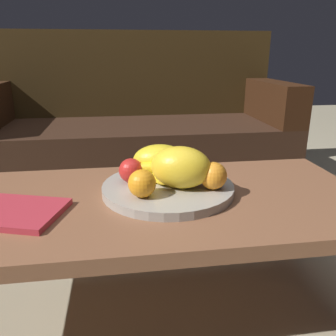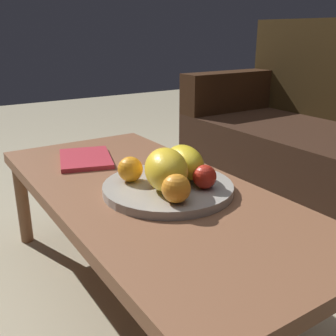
{
  "view_description": "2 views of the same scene",
  "coord_description": "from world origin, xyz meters",
  "px_view_note": "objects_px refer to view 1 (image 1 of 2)",
  "views": [
    {
      "loc": [
        -0.08,
        -0.9,
        0.78
      ],
      "look_at": [
        0.06,
        0.03,
        0.46
      ],
      "focal_mm": 36.77,
      "sensor_mm": 36.0,
      "label": 1
    },
    {
      "loc": [
        0.97,
        -0.56,
        0.84
      ],
      "look_at": [
        0.06,
        0.03,
        0.46
      ],
      "focal_mm": 42.24,
      "sensor_mm": 36.0,
      "label": 2
    }
  ],
  "objects_px": {
    "couch": "(137,136)",
    "melon_smaller_beside": "(181,167)",
    "apple_front": "(131,170)",
    "banana_bunch": "(156,173)",
    "magazine": "(11,212)",
    "fruit_bowl": "(168,188)",
    "apple_left": "(191,164)",
    "orange_front": "(142,183)",
    "melon_large_front": "(160,161)",
    "coffee_table": "(150,210)",
    "orange_left": "(213,176)"
  },
  "relations": [
    {
      "from": "apple_front",
      "to": "banana_bunch",
      "type": "distance_m",
      "value": 0.07
    },
    {
      "from": "apple_front",
      "to": "magazine",
      "type": "bearing_deg",
      "value": -157.97
    },
    {
      "from": "melon_large_front",
      "to": "orange_front",
      "type": "xyz_separation_m",
      "value": [
        -0.07,
        -0.15,
        -0.01
      ]
    },
    {
      "from": "orange_front",
      "to": "fruit_bowl",
      "type": "bearing_deg",
      "value": 44.85
    },
    {
      "from": "magazine",
      "to": "orange_left",
      "type": "bearing_deg",
      "value": 21.67
    },
    {
      "from": "melon_large_front",
      "to": "melon_smaller_beside",
      "type": "xyz_separation_m",
      "value": [
        0.05,
        -0.1,
        0.01
      ]
    },
    {
      "from": "orange_front",
      "to": "apple_left",
      "type": "xyz_separation_m",
      "value": [
        0.17,
        0.15,
        -0.0
      ]
    },
    {
      "from": "orange_front",
      "to": "banana_bunch",
      "type": "bearing_deg",
      "value": 65.11
    },
    {
      "from": "melon_large_front",
      "to": "melon_smaller_beside",
      "type": "bearing_deg",
      "value": -64.17
    },
    {
      "from": "fruit_bowl",
      "to": "melon_large_front",
      "type": "distance_m",
      "value": 0.09
    },
    {
      "from": "couch",
      "to": "melon_smaller_beside",
      "type": "xyz_separation_m",
      "value": [
        0.07,
        -1.08,
        0.16
      ]
    },
    {
      "from": "apple_left",
      "to": "orange_left",
      "type": "bearing_deg",
      "value": -73.09
    },
    {
      "from": "apple_front",
      "to": "banana_bunch",
      "type": "xyz_separation_m",
      "value": [
        0.07,
        -0.01,
        -0.01
      ]
    },
    {
      "from": "fruit_bowl",
      "to": "melon_smaller_beside",
      "type": "distance_m",
      "value": 0.08
    },
    {
      "from": "melon_large_front",
      "to": "apple_left",
      "type": "bearing_deg",
      "value": 1.07
    },
    {
      "from": "fruit_bowl",
      "to": "melon_large_front",
      "type": "height_order",
      "value": "melon_large_front"
    },
    {
      "from": "melon_large_front",
      "to": "apple_front",
      "type": "distance_m",
      "value": 0.1
    },
    {
      "from": "melon_smaller_beside",
      "to": "apple_front",
      "type": "relative_size",
      "value": 2.38
    },
    {
      "from": "magazine",
      "to": "banana_bunch",
      "type": "bearing_deg",
      "value": 34.32
    },
    {
      "from": "magazine",
      "to": "apple_front",
      "type": "bearing_deg",
      "value": 39.59
    },
    {
      "from": "melon_smaller_beside",
      "to": "coffee_table",
      "type": "bearing_deg",
      "value": -175.37
    },
    {
      "from": "apple_left",
      "to": "orange_front",
      "type": "bearing_deg",
      "value": -137.43
    },
    {
      "from": "melon_smaller_beside",
      "to": "apple_front",
      "type": "height_order",
      "value": "melon_smaller_beside"
    },
    {
      "from": "couch",
      "to": "apple_left",
      "type": "relative_size",
      "value": 24.62
    },
    {
      "from": "coffee_table",
      "to": "melon_smaller_beside",
      "type": "bearing_deg",
      "value": 4.63
    },
    {
      "from": "fruit_bowl",
      "to": "orange_left",
      "type": "height_order",
      "value": "orange_left"
    },
    {
      "from": "couch",
      "to": "apple_left",
      "type": "bearing_deg",
      "value": -83.18
    },
    {
      "from": "apple_front",
      "to": "orange_front",
      "type": "bearing_deg",
      "value": -78.03
    },
    {
      "from": "fruit_bowl",
      "to": "apple_left",
      "type": "bearing_deg",
      "value": 40.18
    },
    {
      "from": "fruit_bowl",
      "to": "apple_front",
      "type": "distance_m",
      "value": 0.12
    },
    {
      "from": "melon_large_front",
      "to": "fruit_bowl",
      "type": "bearing_deg",
      "value": -78.78
    },
    {
      "from": "coffee_table",
      "to": "couch",
      "type": "xyz_separation_m",
      "value": [
        0.02,
        1.09,
        -0.04
      ]
    },
    {
      "from": "melon_smaller_beside",
      "to": "magazine",
      "type": "height_order",
      "value": "melon_smaller_beside"
    },
    {
      "from": "fruit_bowl",
      "to": "magazine",
      "type": "distance_m",
      "value": 0.43
    },
    {
      "from": "orange_front",
      "to": "magazine",
      "type": "height_order",
      "value": "orange_front"
    },
    {
      "from": "couch",
      "to": "melon_smaller_beside",
      "type": "distance_m",
      "value": 1.1
    },
    {
      "from": "coffee_table",
      "to": "orange_front",
      "type": "height_order",
      "value": "orange_front"
    },
    {
      "from": "fruit_bowl",
      "to": "orange_front",
      "type": "height_order",
      "value": "orange_front"
    },
    {
      "from": "couch",
      "to": "fruit_bowl",
      "type": "relative_size",
      "value": 4.4
    },
    {
      "from": "melon_smaller_beside",
      "to": "melon_large_front",
      "type": "bearing_deg",
      "value": 115.83
    },
    {
      "from": "coffee_table",
      "to": "melon_smaller_beside",
      "type": "relative_size",
      "value": 7.37
    },
    {
      "from": "orange_front",
      "to": "orange_left",
      "type": "bearing_deg",
      "value": 7.81
    },
    {
      "from": "melon_large_front",
      "to": "melon_smaller_beside",
      "type": "relative_size",
      "value": 0.99
    },
    {
      "from": "couch",
      "to": "apple_front",
      "type": "bearing_deg",
      "value": -94.03
    },
    {
      "from": "orange_left",
      "to": "apple_left",
      "type": "relative_size",
      "value": 1.13
    },
    {
      "from": "coffee_table",
      "to": "apple_left",
      "type": "distance_m",
      "value": 0.2
    },
    {
      "from": "banana_bunch",
      "to": "orange_front",
      "type": "bearing_deg",
      "value": -114.89
    },
    {
      "from": "banana_bunch",
      "to": "magazine",
      "type": "height_order",
      "value": "banana_bunch"
    },
    {
      "from": "couch",
      "to": "melon_large_front",
      "type": "height_order",
      "value": "couch"
    },
    {
      "from": "fruit_bowl",
      "to": "melon_large_front",
      "type": "xyz_separation_m",
      "value": [
        -0.01,
        0.07,
        0.06
      ]
    }
  ]
}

